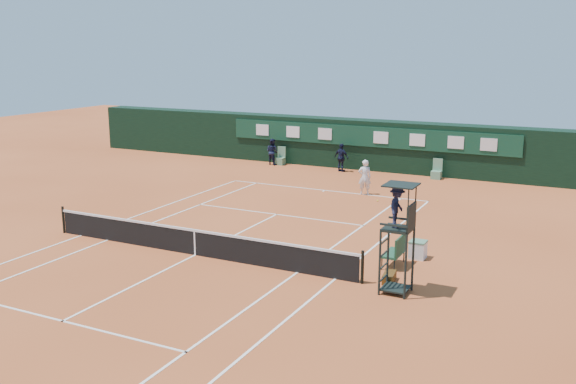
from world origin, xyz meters
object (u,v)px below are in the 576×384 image
(tennis_net, at_px, (195,242))
(player, at_px, (365,177))
(cooler, at_px, (418,249))
(umpire_chair, at_px, (398,215))
(player_bench, at_px, (396,250))

(tennis_net, distance_m, player, 12.13)
(player, bearing_deg, cooler, 95.56)
(umpire_chair, distance_m, player_bench, 3.07)
(player_bench, bearing_deg, umpire_chair, -73.51)
(umpire_chair, xyz_separation_m, player_bench, (-0.69, 2.34, -1.86))
(player_bench, height_order, player, player)
(tennis_net, bearing_deg, player_bench, 16.83)
(tennis_net, height_order, player_bench, same)
(player_bench, bearing_deg, cooler, 69.96)
(cooler, bearing_deg, umpire_chair, -85.79)
(player_bench, relative_size, cooler, 1.86)
(tennis_net, distance_m, umpire_chair, 7.82)
(tennis_net, height_order, player, player)
(cooler, distance_m, player, 10.10)
(umpire_chair, relative_size, player, 1.90)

